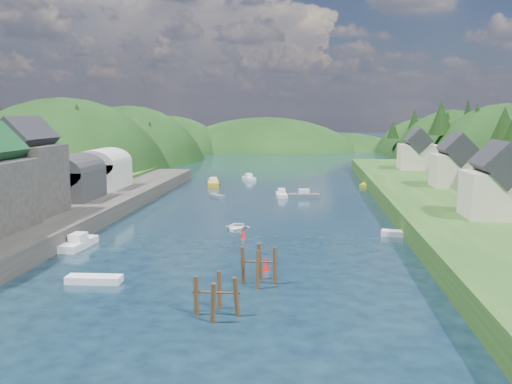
# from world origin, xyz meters

# --- Properties ---
(ground) EXTENTS (600.00, 600.00, 0.00)m
(ground) POSITION_xyz_m (0.00, 50.00, 0.00)
(ground) COLOR black
(ground) RESTS_ON ground
(hillside_left) EXTENTS (44.00, 245.56, 52.00)m
(hillside_left) POSITION_xyz_m (-45.00, 75.00, -8.03)
(hillside_left) COLOR black
(hillside_left) RESTS_ON ground
(hillside_right) EXTENTS (36.00, 245.56, 48.00)m
(hillside_right) POSITION_xyz_m (45.00, 75.00, -7.41)
(hillside_right) COLOR black
(hillside_right) RESTS_ON ground
(far_hills) EXTENTS (103.00, 68.00, 44.00)m
(far_hills) POSITION_xyz_m (1.22, 174.01, -10.80)
(far_hills) COLOR black
(far_hills) RESTS_ON ground
(hill_trees) EXTENTS (90.37, 151.60, 11.97)m
(hill_trees) POSITION_xyz_m (-0.08, 64.86, 11.09)
(hill_trees) COLOR black
(hill_trees) RESTS_ON ground
(quay_left) EXTENTS (12.00, 110.00, 2.00)m
(quay_left) POSITION_xyz_m (-24.00, 20.00, 1.00)
(quay_left) COLOR #2D2B28
(quay_left) RESTS_ON ground
(boat_sheds) EXTENTS (7.00, 21.00, 7.50)m
(boat_sheds) POSITION_xyz_m (-26.00, 39.00, 5.27)
(boat_sheds) COLOR #2D2D30
(boat_sheds) RESTS_ON quay_left
(terrace_right) EXTENTS (16.00, 120.00, 2.40)m
(terrace_right) POSITION_xyz_m (25.00, 40.00, 1.20)
(terrace_right) COLOR #234719
(terrace_right) RESTS_ON ground
(right_bank_cottages) EXTENTS (9.00, 59.24, 8.41)m
(right_bank_cottages) POSITION_xyz_m (28.00, 48.33, 5.84)
(right_bank_cottages) COLOR beige
(right_bank_cottages) RESTS_ON terrace_right
(piling_cluster_near) EXTENTS (3.33, 3.09, 3.35)m
(piling_cluster_near) POSITION_xyz_m (0.33, -4.53, 1.11)
(piling_cluster_near) COLOR #382314
(piling_cluster_near) RESTS_ON ground
(piling_cluster_far) EXTENTS (3.07, 2.88, 3.66)m
(piling_cluster_far) POSITION_xyz_m (2.58, 3.02, 1.26)
(piling_cluster_far) COLOR #382314
(piling_cluster_far) RESTS_ON ground
(channel_buoy_near) EXTENTS (0.70, 0.70, 1.10)m
(channel_buoy_near) POSITION_xyz_m (2.86, 7.06, 0.48)
(channel_buoy_near) COLOR #B50F0E
(channel_buoy_near) RESTS_ON ground
(channel_buoy_far) EXTENTS (0.70, 0.70, 1.10)m
(channel_buoy_far) POSITION_xyz_m (-0.69, 19.94, 0.48)
(channel_buoy_far) COLOR #B50F0E
(channel_buoy_far) RESTS_ON ground
(moored_boats) EXTENTS (37.49, 95.47, 1.72)m
(moored_boats) POSITION_xyz_m (-2.14, 32.74, 0.44)
(moored_boats) COLOR #4F545A
(moored_boats) RESTS_ON ground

